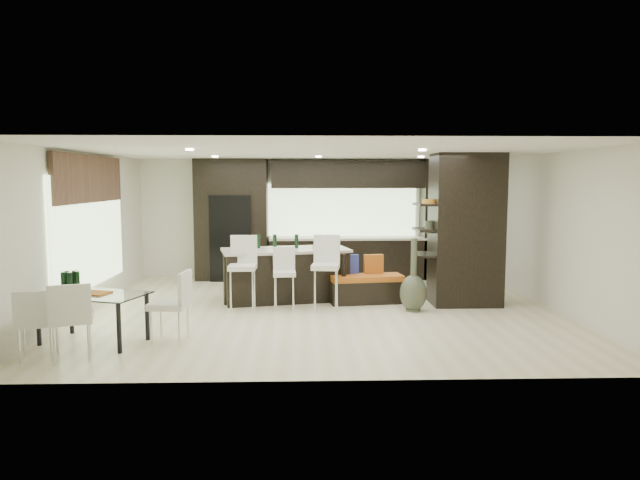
{
  "coord_description": "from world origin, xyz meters",
  "views": [
    {
      "loc": [
        -0.32,
        -9.65,
        2.23
      ],
      "look_at": [
        0.0,
        0.6,
        1.15
      ],
      "focal_mm": 32.0,
      "sensor_mm": 36.0,
      "label": 1
    }
  ],
  "objects_px": {
    "stool_right": "(326,280)",
    "floor_vase": "(414,275)",
    "kitchen_island": "(286,274)",
    "chair_end": "(170,310)",
    "chair_far": "(37,326)",
    "stool_left": "(243,281)",
    "dining_table": "(94,318)",
    "stool_mid": "(284,285)",
    "chair_near": "(72,324)",
    "bench": "(366,289)"
  },
  "relations": [
    {
      "from": "stool_left",
      "to": "stool_mid",
      "type": "relative_size",
      "value": 1.19
    },
    {
      "from": "kitchen_island",
      "to": "chair_near",
      "type": "distance_m",
      "value": 4.31
    },
    {
      "from": "stool_mid",
      "to": "chair_near",
      "type": "bearing_deg",
      "value": -136.66
    },
    {
      "from": "stool_left",
      "to": "chair_end",
      "type": "relative_size",
      "value": 1.13
    },
    {
      "from": "stool_right",
      "to": "kitchen_island",
      "type": "bearing_deg",
      "value": 138.9
    },
    {
      "from": "kitchen_island",
      "to": "stool_mid",
      "type": "distance_m",
      "value": 0.79
    },
    {
      "from": "dining_table",
      "to": "chair_near",
      "type": "height_order",
      "value": "chair_near"
    },
    {
      "from": "stool_left",
      "to": "stool_mid",
      "type": "xyz_separation_m",
      "value": [
        0.71,
        0.04,
        -0.08
      ]
    },
    {
      "from": "kitchen_island",
      "to": "floor_vase",
      "type": "height_order",
      "value": "floor_vase"
    },
    {
      "from": "stool_right",
      "to": "chair_near",
      "type": "height_order",
      "value": "stool_right"
    },
    {
      "from": "stool_mid",
      "to": "dining_table",
      "type": "bearing_deg",
      "value": -145.62
    },
    {
      "from": "stool_left",
      "to": "dining_table",
      "type": "xyz_separation_m",
      "value": [
        -1.85,
        -1.92,
        -0.17
      ]
    },
    {
      "from": "kitchen_island",
      "to": "chair_end",
      "type": "bearing_deg",
      "value": -131.17
    },
    {
      "from": "kitchen_island",
      "to": "stool_mid",
      "type": "relative_size",
      "value": 2.67
    },
    {
      "from": "stool_mid",
      "to": "chair_far",
      "type": "relative_size",
      "value": 1.05
    },
    {
      "from": "chair_near",
      "to": "bench",
      "type": "bearing_deg",
      "value": 20.45
    },
    {
      "from": "stool_mid",
      "to": "floor_vase",
      "type": "distance_m",
      "value": 2.22
    },
    {
      "from": "kitchen_island",
      "to": "chair_far",
      "type": "relative_size",
      "value": 2.79
    },
    {
      "from": "chair_far",
      "to": "chair_end",
      "type": "bearing_deg",
      "value": 8.24
    },
    {
      "from": "kitchen_island",
      "to": "chair_end",
      "type": "relative_size",
      "value": 2.53
    },
    {
      "from": "kitchen_island",
      "to": "bench",
      "type": "distance_m",
      "value": 1.52
    },
    {
      "from": "stool_right",
      "to": "chair_end",
      "type": "bearing_deg",
      "value": -131.11
    },
    {
      "from": "bench",
      "to": "stool_left",
      "type": "bearing_deg",
      "value": -173.63
    },
    {
      "from": "kitchen_island",
      "to": "chair_end",
      "type": "distance_m",
      "value": 3.13
    },
    {
      "from": "bench",
      "to": "floor_vase",
      "type": "xyz_separation_m",
      "value": [
        0.73,
        -0.7,
        0.37
      ]
    },
    {
      "from": "stool_left",
      "to": "bench",
      "type": "bearing_deg",
      "value": 15.47
    },
    {
      "from": "dining_table",
      "to": "chair_near",
      "type": "bearing_deg",
      "value": -72.12
    },
    {
      "from": "kitchen_island",
      "to": "stool_right",
      "type": "xyz_separation_m",
      "value": [
        0.71,
        -0.83,
        0.04
      ]
    },
    {
      "from": "kitchen_island",
      "to": "stool_mid",
      "type": "xyz_separation_m",
      "value": [
        0.0,
        -0.79,
        -0.05
      ]
    },
    {
      "from": "stool_mid",
      "to": "dining_table",
      "type": "relative_size",
      "value": 0.61
    },
    {
      "from": "chair_near",
      "to": "stool_left",
      "type": "bearing_deg",
      "value": 37.22
    },
    {
      "from": "kitchen_island",
      "to": "dining_table",
      "type": "xyz_separation_m",
      "value": [
        -2.56,
        -2.74,
        -0.14
      ]
    },
    {
      "from": "stool_mid",
      "to": "stool_right",
      "type": "relative_size",
      "value": 0.84
    },
    {
      "from": "bench",
      "to": "chair_near",
      "type": "height_order",
      "value": "chair_near"
    },
    {
      "from": "chair_far",
      "to": "chair_end",
      "type": "relative_size",
      "value": 0.91
    },
    {
      "from": "chair_end",
      "to": "kitchen_island",
      "type": "bearing_deg",
      "value": -23.2
    },
    {
      "from": "stool_right",
      "to": "floor_vase",
      "type": "relative_size",
      "value": 0.83
    },
    {
      "from": "dining_table",
      "to": "chair_near",
      "type": "relative_size",
      "value": 1.57
    },
    {
      "from": "bench",
      "to": "stool_mid",
      "type": "bearing_deg",
      "value": -168.66
    },
    {
      "from": "bench",
      "to": "chair_end",
      "type": "bearing_deg",
      "value": -148.18
    },
    {
      "from": "stool_left",
      "to": "dining_table",
      "type": "height_order",
      "value": "stool_left"
    },
    {
      "from": "bench",
      "to": "dining_table",
      "type": "bearing_deg",
      "value": -156.2
    },
    {
      "from": "kitchen_island",
      "to": "floor_vase",
      "type": "distance_m",
      "value": 2.41
    },
    {
      "from": "chair_end",
      "to": "stool_mid",
      "type": "bearing_deg",
      "value": -32.09
    },
    {
      "from": "stool_left",
      "to": "dining_table",
      "type": "bearing_deg",
      "value": -132.39
    },
    {
      "from": "chair_far",
      "to": "floor_vase",
      "type": "bearing_deg",
      "value": 8.18
    },
    {
      "from": "bench",
      "to": "dining_table",
      "type": "relative_size",
      "value": 0.93
    },
    {
      "from": "bench",
      "to": "chair_far",
      "type": "relative_size",
      "value": 1.6
    },
    {
      "from": "stool_right",
      "to": "floor_vase",
      "type": "bearing_deg",
      "value": 2.35
    },
    {
      "from": "dining_table",
      "to": "stool_left",
      "type": "bearing_deg",
      "value": 63.94
    }
  ]
}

